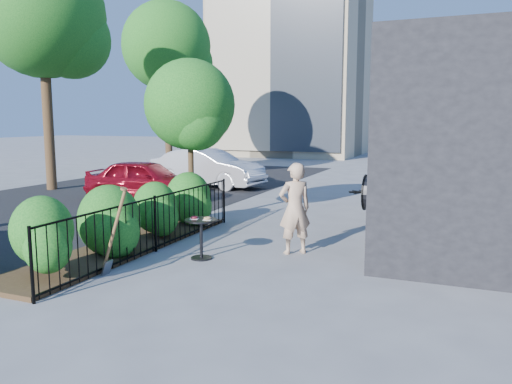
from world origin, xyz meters
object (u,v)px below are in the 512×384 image
at_px(street_tree_near, 43,22).
at_px(cafe_table, 201,232).
at_px(woman, 295,209).
at_px(car_silver, 208,168).
at_px(shovel, 113,236).
at_px(street_tree_far, 167,52).
at_px(car_red, 145,180).
at_px(patio_tree, 191,110).

height_order(street_tree_near, cafe_table, street_tree_near).
relative_size(woman, car_silver, 0.39).
relative_size(woman, shovel, 1.15).
height_order(woman, shovel, woman).
height_order(street_tree_far, car_silver, street_tree_far).
bearing_deg(street_tree_near, shovel, -40.89).
bearing_deg(cafe_table, shovel, -119.19).
height_order(street_tree_near, shovel, street_tree_near).
bearing_deg(car_red, patio_tree, -134.11).
distance_m(cafe_table, car_red, 7.28).
bearing_deg(shovel, woman, 47.23).
bearing_deg(woman, shovel, 8.01).
relative_size(patio_tree, shovel, 2.61).
distance_m(patio_tree, cafe_table, 4.06).
bearing_deg(street_tree_far, car_red, -62.34).
bearing_deg(patio_tree, car_silver, 114.72).
distance_m(street_tree_near, car_red, 7.01).
bearing_deg(car_silver, street_tree_near, 127.39).
distance_m(street_tree_near, car_silver, 7.70).
height_order(street_tree_near, woman, street_tree_near).
xyz_separation_m(patio_tree, woman, (3.25, -1.86, -1.90)).
relative_size(cafe_table, woman, 0.45).
xyz_separation_m(shovel, car_red, (-4.11, 6.81, -0.01)).
bearing_deg(street_tree_far, street_tree_near, -90.00).
bearing_deg(street_tree_near, patio_tree, -22.57).
bearing_deg(street_tree_near, street_tree_far, 90.00).
distance_m(patio_tree, shovel, 4.90).
distance_m(cafe_table, shovel, 1.67).
distance_m(street_tree_far, car_silver, 8.78).
distance_m(street_tree_far, woman, 17.77).
distance_m(cafe_table, car_silver, 10.06).
bearing_deg(shovel, car_silver, 109.97).
bearing_deg(patio_tree, car_red, 141.51).
bearing_deg(car_silver, woman, -135.81).
height_order(patio_tree, car_silver, patio_tree).
bearing_deg(patio_tree, cafe_table, -58.02).
relative_size(patio_tree, street_tree_near, 0.48).
height_order(cafe_table, car_red, car_red).
bearing_deg(cafe_table, street_tree_far, 124.01).
xyz_separation_m(street_tree_near, cafe_table, (9.49, -6.06, -5.41)).
bearing_deg(car_red, car_silver, -10.95).
relative_size(cafe_table, shovel, 0.52).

